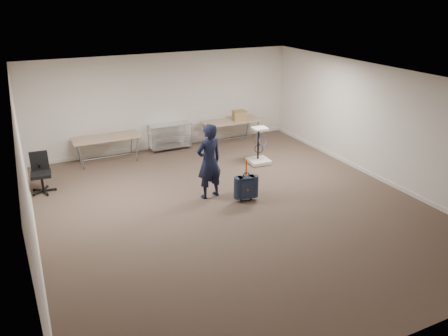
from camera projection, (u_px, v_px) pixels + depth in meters
ground at (233, 207)px, 9.60m from camera, size 9.00×9.00×0.00m
room_shell at (208, 182)px, 10.74m from camera, size 8.00×9.00×9.00m
folding_table_left at (106, 139)px, 11.89m from camera, size 1.80×0.75×0.73m
folding_table_right at (231, 122)px, 13.41m from camera, size 1.80×0.75×0.73m
wire_shelf at (170, 135)px, 12.95m from camera, size 1.22×0.47×0.80m
person at (209, 161)px, 9.77m from camera, size 0.70×0.53×1.74m
suitcase at (246, 187)px, 9.77m from camera, size 0.39×0.27×1.00m
office_chair at (42, 180)px, 10.25m from camera, size 0.58×0.58×0.95m
equipment_cart at (259, 154)px, 11.96m from camera, size 0.59×0.59×1.02m
cardboard_box at (239, 115)px, 13.38m from camera, size 0.44×0.36×0.30m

